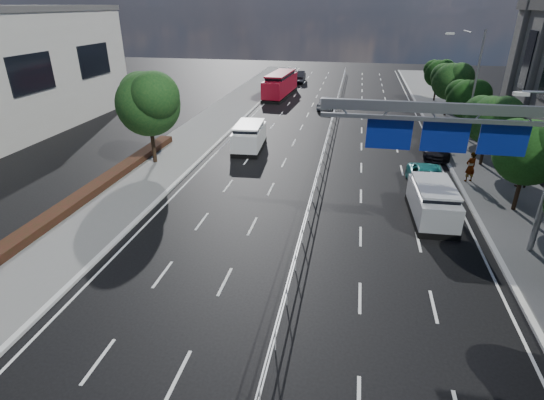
# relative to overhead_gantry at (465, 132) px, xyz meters

# --- Properties ---
(ground) EXTENTS (160.00, 160.00, 0.00)m
(ground) POSITION_rel_overhead_gantry_xyz_m (-6.74, -10.05, -5.61)
(ground) COLOR black
(ground) RESTS_ON ground
(kerb_near) EXTENTS (0.25, 140.00, 0.15)m
(kerb_near) POSITION_rel_overhead_gantry_xyz_m (-15.74, -10.05, -5.54)
(kerb_near) COLOR silver
(kerb_near) RESTS_ON ground
(median_fence) EXTENTS (0.05, 85.00, 1.02)m
(median_fence) POSITION_rel_overhead_gantry_xyz_m (-6.74, 12.45, -5.08)
(median_fence) COLOR silver
(median_fence) RESTS_ON ground
(hedge_near) EXTENTS (1.00, 36.00, 0.44)m
(hedge_near) POSITION_rel_overhead_gantry_xyz_m (-20.04, -5.05, -5.25)
(hedge_near) COLOR black
(hedge_near) RESTS_ON sidewalk_near
(overhead_gantry) EXTENTS (10.24, 0.38, 7.45)m
(overhead_gantry) POSITION_rel_overhead_gantry_xyz_m (0.00, 0.00, 0.00)
(overhead_gantry) COLOR gray
(overhead_gantry) RESTS_ON ground
(streetlight_far) EXTENTS (2.78, 2.40, 9.00)m
(streetlight_far) POSITION_rel_overhead_gantry_xyz_m (3.76, 15.95, -0.40)
(streetlight_far) COLOR gray
(streetlight_far) RESTS_ON ground
(near_tree_back) EXTENTS (4.84, 4.51, 6.69)m
(near_tree_back) POSITION_rel_overhead_gantry_xyz_m (-18.68, 7.92, -1.00)
(near_tree_back) COLOR black
(near_tree_back) RESTS_ON ground
(far_tree_d) EXTENTS (3.85, 3.59, 5.34)m
(far_tree_d) POSITION_rel_overhead_gantry_xyz_m (4.51, 4.42, -1.92)
(far_tree_d) COLOR black
(far_tree_d) RESTS_ON ground
(far_tree_e) EXTENTS (3.63, 3.38, 5.13)m
(far_tree_e) POSITION_rel_overhead_gantry_xyz_m (4.51, 11.93, -2.05)
(far_tree_e) COLOR black
(far_tree_e) RESTS_ON ground
(far_tree_f) EXTENTS (3.52, 3.28, 5.02)m
(far_tree_f) POSITION_rel_overhead_gantry_xyz_m (4.50, 19.43, -2.12)
(far_tree_f) COLOR black
(far_tree_f) RESTS_ON ground
(far_tree_g) EXTENTS (3.96, 3.69, 5.45)m
(far_tree_g) POSITION_rel_overhead_gantry_xyz_m (4.51, 26.92, -1.85)
(far_tree_g) COLOR black
(far_tree_g) RESTS_ON ground
(far_tree_h) EXTENTS (3.41, 3.18, 4.91)m
(far_tree_h) POSITION_rel_overhead_gantry_xyz_m (4.50, 34.43, -2.18)
(far_tree_h) COLOR black
(far_tree_h) RESTS_ON ground
(white_minivan) EXTENTS (2.37, 4.95, 2.10)m
(white_minivan) POSITION_rel_overhead_gantry_xyz_m (-12.79, 12.55, -4.58)
(white_minivan) COLOR black
(white_minivan) RESTS_ON ground
(red_bus) EXTENTS (3.01, 9.84, 2.90)m
(red_bus) POSITION_rel_overhead_gantry_xyz_m (-14.09, 34.08, -4.10)
(red_bus) COLOR black
(red_bus) RESTS_ON ground
(near_car_silver) EXTENTS (1.91, 4.28, 1.43)m
(near_car_silver) POSITION_rel_overhead_gantry_xyz_m (-7.91, 28.22, -4.89)
(near_car_silver) COLOR #BABCC3
(near_car_silver) RESTS_ON ground
(near_car_dark) EXTENTS (2.02, 5.23, 1.70)m
(near_car_dark) POSITION_rel_overhead_gantry_xyz_m (-13.25, 44.84, -4.76)
(near_car_dark) COLOR black
(near_car_dark) RESTS_ON ground
(silver_minivan) EXTENTS (2.26, 4.90, 2.00)m
(silver_minivan) POSITION_rel_overhead_gantry_xyz_m (-0.24, 2.68, -4.62)
(silver_minivan) COLOR black
(silver_minivan) RESTS_ON ground
(parked_car_teal) EXTENTS (2.18, 4.74, 1.32)m
(parked_car_teal) POSITION_rel_overhead_gantry_xyz_m (0.07, 6.93, -4.95)
(parked_car_teal) COLOR #1B7C7D
(parked_car_teal) RESTS_ON ground
(parked_car_dark) EXTENTS (2.11, 4.65, 1.32)m
(parked_car_dark) POSITION_rel_overhead_gantry_xyz_m (1.56, 13.77, -4.95)
(parked_car_dark) COLOR black
(parked_car_dark) RESTS_ON ground
(pedestrian_a) EXTENTS (0.86, 0.75, 1.98)m
(pedestrian_a) POSITION_rel_overhead_gantry_xyz_m (2.86, 8.37, -4.48)
(pedestrian_a) COLOR gray
(pedestrian_a) RESTS_ON sidewalk_far
(pedestrian_b) EXTENTS (0.93, 0.78, 1.72)m
(pedestrian_b) POSITION_rel_overhead_gantry_xyz_m (5.82, 8.06, -4.61)
(pedestrian_b) COLOR gray
(pedestrian_b) RESTS_ON sidewalk_far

